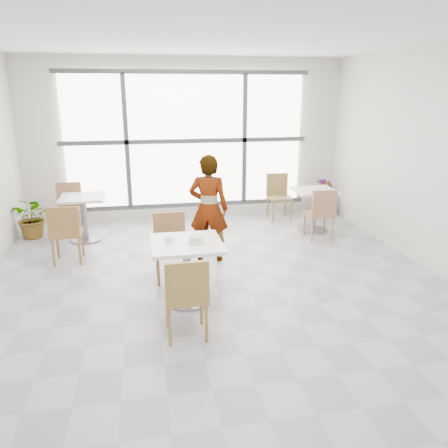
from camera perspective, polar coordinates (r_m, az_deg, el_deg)
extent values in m
plane|color=#9E9EA5|center=(5.45, -0.59, -9.19)|extent=(7.00, 7.00, 0.00)
plane|color=white|center=(4.93, -0.71, 23.94)|extent=(7.00, 7.00, 0.00)
plane|color=silver|center=(8.41, -4.91, 10.77)|extent=(6.00, 0.00, 6.00)
plane|color=silver|center=(1.81, 19.82, -14.13)|extent=(6.00, 0.00, 6.00)
cube|color=white|center=(8.35, -4.87, 10.73)|extent=(4.40, 0.04, 2.40)
cube|color=#3F3F42|center=(8.32, -4.84, 10.71)|extent=(4.60, 0.05, 0.08)
cube|color=#3F3F42|center=(8.28, -12.56, 10.34)|extent=(0.08, 0.05, 2.40)
cube|color=#3F3F42|center=(8.50, 2.68, 10.88)|extent=(0.08, 0.05, 2.40)
cube|color=#3F3F42|center=(8.54, -4.64, 2.54)|extent=(4.60, 0.05, 0.08)
cube|color=#3F3F42|center=(8.27, -5.07, 19.13)|extent=(4.60, 0.05, 0.08)
cube|color=white|center=(5.01, -4.91, -2.59)|extent=(0.80, 0.80, 0.04)
cylinder|color=gray|center=(5.15, -4.81, -6.52)|extent=(0.10, 0.10, 0.71)
cylinder|color=gray|center=(5.29, -4.72, -9.90)|extent=(0.52, 0.52, 0.03)
cube|color=#A07E3F|center=(4.46, -4.99, -9.34)|extent=(0.42, 0.42, 0.04)
cube|color=#A07E3F|center=(4.19, -4.80, -7.66)|extent=(0.42, 0.04, 0.42)
cylinder|color=#A07E3F|center=(4.74, -2.95, -10.67)|extent=(0.04, 0.04, 0.41)
cylinder|color=#A07E3F|center=(4.43, -2.29, -12.80)|extent=(0.04, 0.04, 0.41)
cylinder|color=#A07E3F|center=(4.71, -7.37, -10.98)|extent=(0.04, 0.04, 0.41)
cylinder|color=#A07E3F|center=(4.40, -7.06, -13.15)|extent=(0.04, 0.04, 0.41)
cube|color=olive|center=(5.76, -6.93, -3.19)|extent=(0.42, 0.42, 0.04)
cube|color=olive|center=(5.86, -7.14, -0.45)|extent=(0.42, 0.04, 0.42)
cylinder|color=olive|center=(5.66, -8.54, -6.05)|extent=(0.04, 0.04, 0.41)
cylinder|color=olive|center=(6.00, -8.70, -4.72)|extent=(0.04, 0.04, 0.41)
cylinder|color=olive|center=(5.68, -4.90, -5.83)|extent=(0.04, 0.04, 0.41)
cylinder|color=olive|center=(6.02, -5.26, -4.52)|extent=(0.04, 0.04, 0.41)
cylinder|color=silver|center=(4.98, -3.63, -2.39)|extent=(0.21, 0.21, 0.01)
cylinder|color=silver|center=(4.96, -3.64, -1.94)|extent=(0.16, 0.16, 0.07)
torus|color=silver|center=(4.95, -3.64, -1.60)|extent=(0.16, 0.16, 0.01)
cylinder|color=#C6B97B|center=(4.96, -3.64, -1.96)|extent=(0.14, 0.14, 0.05)
cylinder|color=beige|center=(5.00, -3.66, -1.37)|extent=(0.03, 0.03, 0.02)
cylinder|color=#F0E69B|center=(4.98, -3.43, -1.39)|extent=(0.03, 0.03, 0.01)
cylinder|color=beige|center=(4.97, -3.28, -1.51)|extent=(0.03, 0.03, 0.02)
cylinder|color=#F3E99C|center=(4.94, -3.67, -1.60)|extent=(0.03, 0.03, 0.01)
cylinder|color=beige|center=(4.97, -3.66, -1.54)|extent=(0.03, 0.03, 0.01)
cylinder|color=beige|center=(4.95, -3.93, -1.60)|extent=(0.03, 0.03, 0.02)
cylinder|color=#F1E99B|center=(4.93, -3.99, -1.70)|extent=(0.03, 0.03, 0.02)
cylinder|color=#F8E3A0|center=(4.95, -3.53, -1.51)|extent=(0.03, 0.03, 0.01)
cylinder|color=beige|center=(4.95, -3.65, -1.61)|extent=(0.03, 0.03, 0.02)
cylinder|color=beige|center=(4.94, -3.97, -1.65)|extent=(0.03, 0.03, 0.02)
cylinder|color=white|center=(5.04, -7.20, -2.28)|extent=(0.13, 0.13, 0.01)
cylinder|color=white|center=(5.02, -7.22, -1.91)|extent=(0.08, 0.08, 0.06)
torus|color=white|center=(5.03, -6.73, -1.88)|extent=(0.05, 0.01, 0.05)
cylinder|color=black|center=(5.02, -7.23, -1.65)|extent=(0.07, 0.07, 0.00)
cube|color=silver|center=(5.02, -6.62, -2.24)|extent=(0.09, 0.05, 0.00)
sphere|color=silver|center=(5.03, -6.24, -2.15)|extent=(0.02, 0.02, 0.02)
imported|color=black|center=(6.30, -2.01, 2.03)|extent=(0.66, 0.53, 1.56)
cube|color=silver|center=(7.51, -17.95, 3.28)|extent=(0.70, 0.70, 0.04)
cylinder|color=slate|center=(7.60, -17.70, 0.54)|extent=(0.10, 0.10, 0.71)
cylinder|color=slate|center=(7.70, -17.47, -1.88)|extent=(0.52, 0.52, 0.03)
cube|color=white|center=(7.82, 11.76, 4.28)|extent=(0.70, 0.70, 0.04)
cylinder|color=gray|center=(7.91, 11.60, 1.63)|extent=(0.10, 0.10, 0.71)
cylinder|color=gray|center=(8.00, 11.46, -0.72)|extent=(0.52, 0.52, 0.03)
cube|color=olive|center=(6.71, -19.76, -1.16)|extent=(0.42, 0.42, 0.04)
cube|color=olive|center=(6.46, -20.20, 0.27)|extent=(0.42, 0.04, 0.42)
cylinder|color=olive|center=(6.92, -17.89, -2.39)|extent=(0.04, 0.04, 0.41)
cylinder|color=olive|center=(6.58, -18.24, -3.42)|extent=(0.04, 0.04, 0.41)
cylinder|color=olive|center=(6.98, -20.83, -2.53)|extent=(0.04, 0.04, 0.41)
cylinder|color=olive|center=(6.64, -21.32, -3.56)|extent=(0.04, 0.04, 0.41)
cube|color=#997049|center=(8.03, -19.55, 1.78)|extent=(0.42, 0.42, 0.04)
cube|color=#997049|center=(8.16, -19.53, 3.68)|extent=(0.42, 0.04, 0.42)
cylinder|color=#997049|center=(7.95, -20.85, -0.20)|extent=(0.04, 0.04, 0.41)
cylinder|color=#997049|center=(8.29, -20.45, 0.52)|extent=(0.04, 0.04, 0.41)
cylinder|color=#997049|center=(7.89, -18.29, -0.06)|extent=(0.04, 0.04, 0.41)
cylinder|color=#997049|center=(8.24, -17.99, 0.66)|extent=(0.04, 0.04, 0.41)
cube|color=#A57152|center=(7.48, 12.27, 1.31)|extent=(0.42, 0.42, 0.04)
cube|color=#A57152|center=(7.26, 12.96, 2.65)|extent=(0.42, 0.04, 0.42)
cylinder|color=#A57152|center=(7.77, 12.88, 0.12)|extent=(0.04, 0.04, 0.41)
cylinder|color=#A57152|center=(7.46, 13.96, -0.67)|extent=(0.04, 0.04, 0.41)
cylinder|color=#A57152|center=(7.64, 10.40, -0.02)|extent=(0.04, 0.04, 0.41)
cylinder|color=#A57152|center=(7.32, 11.40, -0.83)|extent=(0.04, 0.04, 0.41)
cube|color=olive|center=(8.48, 7.23, 3.41)|extent=(0.42, 0.42, 0.04)
cube|color=olive|center=(8.61, 6.90, 5.19)|extent=(0.42, 0.04, 0.42)
cylinder|color=olive|center=(8.32, 6.37, 1.57)|extent=(0.04, 0.04, 0.41)
cylinder|color=olive|center=(8.65, 5.68, 2.19)|extent=(0.04, 0.04, 0.41)
cylinder|color=olive|center=(8.43, 8.71, 1.68)|extent=(0.04, 0.04, 0.41)
cylinder|color=olive|center=(8.76, 7.94, 2.30)|extent=(0.04, 0.04, 0.41)
imported|color=#498747|center=(8.04, -23.60, 0.79)|extent=(0.81, 0.76, 0.71)
imported|color=#5B8040|center=(9.00, 12.87, 3.40)|extent=(0.49, 0.49, 0.70)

